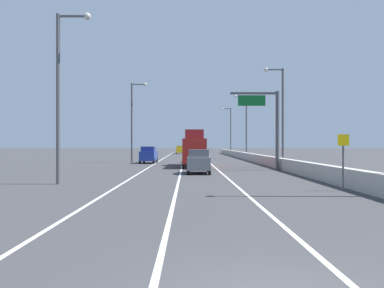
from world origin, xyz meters
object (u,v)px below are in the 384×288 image
lamp_post_right_third (245,122)px  car_silver_2 (195,155)px  speed_advisory_sign (343,158)px  car_gray_0 (199,162)px  lamp_post_right_fourth (230,128)px  overhead_sign_gantry (270,120)px  lamp_post_right_second (281,110)px  car_blue_1 (149,155)px  lamp_post_left_near (62,86)px  car_yellow_3 (179,150)px  lamp_post_left_mid (134,117)px  box_truck (194,149)px

lamp_post_right_third → car_silver_2: lamp_post_right_third is taller
speed_advisory_sign → car_gray_0: (-7.33, 12.47, -0.76)m
car_gray_0 → lamp_post_right_fourth: bearing=81.3°
overhead_sign_gantry → car_gray_0: bearing=-147.8°
lamp_post_right_second → car_silver_2: (-8.84, 11.59, -5.05)m
speed_advisory_sign → car_blue_1: size_ratio=0.66×
lamp_post_right_third → lamp_post_left_near: bearing=-112.7°
car_yellow_3 → lamp_post_right_fourth: bearing=-39.7°
overhead_sign_gantry → lamp_post_left_mid: (-14.98, 15.23, 1.33)m
lamp_post_right_fourth → lamp_post_left_mid: same height
speed_advisory_sign → box_truck: bearing=108.1°
speed_advisory_sign → box_truck: box_truck is taller
car_silver_2 → lamp_post_right_fourth: bearing=76.7°
speed_advisory_sign → lamp_post_right_third: lamp_post_right_third is taller
overhead_sign_gantry → box_truck: bearing=138.8°
lamp_post_left_mid → car_yellow_3: lamp_post_left_mid is taller
car_gray_0 → box_truck: box_truck is taller
overhead_sign_gantry → box_truck: (-7.06, 6.19, -2.84)m
speed_advisory_sign → car_gray_0: bearing=120.4°
car_gray_0 → lamp_post_right_second: bearing=44.6°
lamp_post_right_fourth → box_truck: 46.57m
overhead_sign_gantry → car_silver_2: overhead_sign_gantry is taller
lamp_post_right_fourth → car_yellow_3: size_ratio=2.33×
lamp_post_right_second → lamp_post_right_fourth: same height
car_gray_0 → lamp_post_left_mid: bearing=112.5°
lamp_post_right_third → lamp_post_left_mid: size_ratio=1.00×
lamp_post_left_mid → box_truck: 12.73m
lamp_post_left_mid → car_blue_1: size_ratio=2.35×
lamp_post_left_mid → box_truck: lamp_post_left_mid is taller
lamp_post_left_near → car_gray_0: size_ratio=2.58×
lamp_post_left_near → lamp_post_left_mid: 28.35m
speed_advisory_sign → car_yellow_3: bearing=97.5°
overhead_sign_gantry → lamp_post_left_near: 20.41m
lamp_post_left_near → lamp_post_left_mid: bearing=88.8°
lamp_post_left_mid → speed_advisory_sign: bearing=-64.3°
speed_advisory_sign → car_blue_1: (-13.28, 30.42, -0.70)m
lamp_post_right_third → lamp_post_left_near: (-17.26, -41.24, 0.00)m
car_blue_1 → car_silver_2: bearing=22.2°
lamp_post_right_fourth → lamp_post_left_near: same height
lamp_post_right_fourth → box_truck: size_ratio=1.06×
car_yellow_3 → box_truck: (2.76, -55.06, 0.88)m
overhead_sign_gantry → car_blue_1: overhead_sign_gantry is taller
overhead_sign_gantry → box_truck: size_ratio=0.75×
lamp_post_left_near → car_blue_1: lamp_post_left_near is taller
lamp_post_left_near → car_blue_1: (2.74, 26.72, -4.99)m
lamp_post_right_second → lamp_post_left_mid: same height
lamp_post_right_second → box_truck: lamp_post_right_second is taller
lamp_post_right_second → lamp_post_left_mid: (-17.06, 10.72, 0.00)m
car_gray_0 → overhead_sign_gantry: bearing=32.2°
lamp_post_left_mid → lamp_post_right_third: bearing=37.7°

